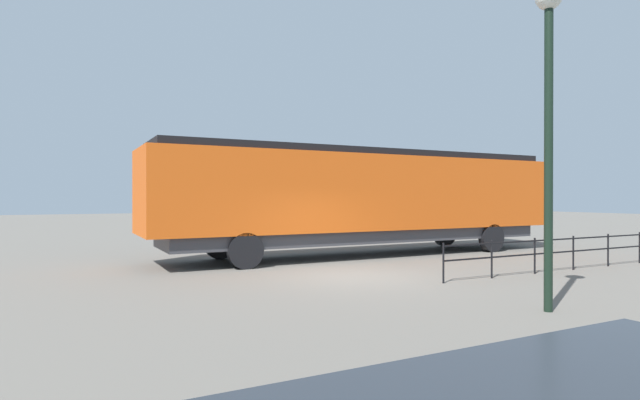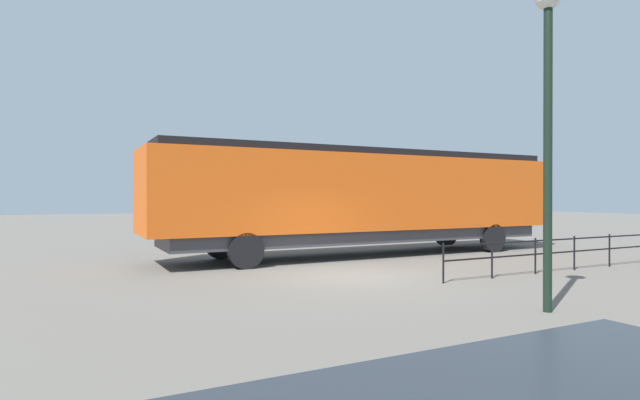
{
  "view_description": "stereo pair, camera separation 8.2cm",
  "coord_description": "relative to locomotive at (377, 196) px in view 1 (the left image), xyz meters",
  "views": [
    {
      "loc": [
        11.69,
        -7.08,
        2.16
      ],
      "look_at": [
        -0.42,
        -0.79,
        2.09
      ],
      "focal_mm": 28.02,
      "sensor_mm": 36.0,
      "label": 1
    },
    {
      "loc": [
        11.73,
        -7.01,
        2.16
      ],
      "look_at": [
        -0.42,
        -0.79,
        2.09
      ],
      "focal_mm": 28.02,
      "sensor_mm": 36.0,
      "label": 2
    }
  ],
  "objects": [
    {
      "name": "ground_plane",
      "position": [
        4.05,
        -3.55,
        -2.2
      ],
      "size": [
        120.0,
        120.0,
        0.0
      ],
      "primitive_type": "plane",
      "color": "#666059"
    },
    {
      "name": "locomotive",
      "position": [
        0.0,
        0.0,
        0.0
      ],
      "size": [
        3.02,
        15.94,
        3.9
      ],
      "color": "#D15114",
      "rests_on": "ground_plane"
    },
    {
      "name": "lamp_post",
      "position": [
        9.37,
        -2.45,
        2.06
      ],
      "size": [
        0.49,
        0.49,
        6.19
      ],
      "color": "black",
      "rests_on": "ground_plane"
    },
    {
      "name": "platform_fence",
      "position": [
        6.06,
        3.74,
        -1.54
      ],
      "size": [
        0.05,
        11.72,
        1.02
      ],
      "color": "black",
      "rests_on": "ground_plane"
    }
  ]
}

